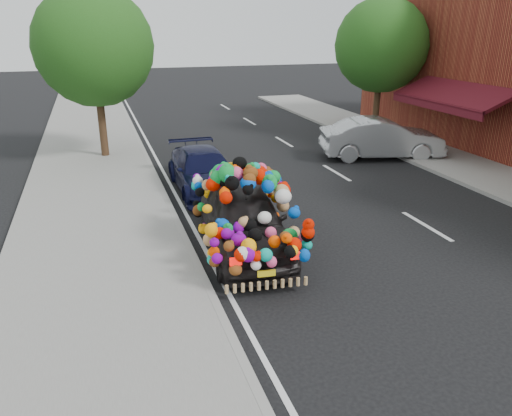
{
  "coord_description": "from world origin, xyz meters",
  "views": [
    {
      "loc": [
        -4.06,
        -9.7,
        4.79
      ],
      "look_at": [
        -0.75,
        0.5,
        0.81
      ],
      "focal_mm": 35.0,
      "sensor_mm": 36.0,
      "label": 1
    }
  ],
  "objects": [
    {
      "name": "plush_art_car",
      "position": [
        -1.15,
        0.08,
        1.05
      ],
      "size": [
        2.44,
        4.52,
        2.06
      ],
      "rotation": [
        0.0,
        0.0,
        -0.1
      ],
      "color": "black",
      "rests_on": "ground"
    },
    {
      "name": "ground",
      "position": [
        0.0,
        0.0,
        0.0
      ],
      "size": [
        100.0,
        100.0,
        0.0
      ],
      "primitive_type": "plane",
      "color": "black",
      "rests_on": "ground"
    },
    {
      "name": "tree_near_sidewalk",
      "position": [
        -3.8,
        9.5,
        4.02
      ],
      "size": [
        4.2,
        4.2,
        6.13
      ],
      "color": "#332114",
      "rests_on": "ground"
    },
    {
      "name": "navy_sedan",
      "position": [
        -1.1,
        4.5,
        0.62
      ],
      "size": [
        1.74,
        4.27,
        1.24
      ],
      "primitive_type": "imported",
      "rotation": [
        0.0,
        0.0,
        -0.0
      ],
      "color": "black",
      "rests_on": "ground"
    },
    {
      "name": "footpath_far",
      "position": [
        8.2,
        3.0,
        0.06
      ],
      "size": [
        3.0,
        40.0,
        0.12
      ],
      "primitive_type": "cube",
      "color": "gray",
      "rests_on": "ground"
    },
    {
      "name": "sidewalk",
      "position": [
        -4.3,
        0.0,
        0.06
      ],
      "size": [
        4.0,
        60.0,
        0.12
      ],
      "primitive_type": "cube",
      "color": "gray",
      "rests_on": "ground"
    },
    {
      "name": "lane_markings",
      "position": [
        3.6,
        0.0,
        0.01
      ],
      "size": [
        6.0,
        50.0,
        0.01
      ],
      "primitive_type": null,
      "color": "silver",
      "rests_on": "ground"
    },
    {
      "name": "tree_far_b",
      "position": [
        8.0,
        10.0,
        3.89
      ],
      "size": [
        4.0,
        4.0,
        5.9
      ],
      "color": "#332114",
      "rests_on": "ground"
    },
    {
      "name": "silver_hatchback",
      "position": [
        6.08,
        6.32,
        0.74
      ],
      "size": [
        4.76,
        2.69,
        1.49
      ],
      "primitive_type": "imported",
      "rotation": [
        0.0,
        0.0,
        1.31
      ],
      "color": "#A1A3A7",
      "rests_on": "ground"
    },
    {
      "name": "kerb",
      "position": [
        -2.35,
        0.0,
        0.07
      ],
      "size": [
        0.15,
        60.0,
        0.13
      ],
      "primitive_type": "cube",
      "color": "gray",
      "rests_on": "ground"
    }
  ]
}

